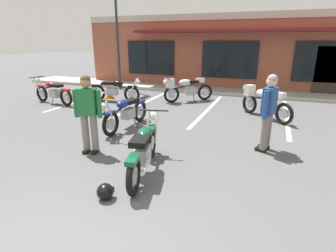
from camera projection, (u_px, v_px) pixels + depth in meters
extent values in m
plane|color=#515154|center=(166.00, 151.00, 5.95)|extent=(80.00, 80.00, 0.00)
cube|color=#A8A59E|center=(225.00, 91.00, 12.70)|extent=(22.00, 1.80, 0.14)
cube|color=brown|center=(238.00, 51.00, 15.41)|extent=(15.23, 6.20, 3.53)
cube|color=#B2AD9E|center=(232.00, 16.00, 12.14)|extent=(15.23, 0.06, 0.30)
cube|color=black|center=(151.00, 58.00, 14.11)|extent=(2.60, 0.06, 1.70)
cube|color=black|center=(229.00, 60.00, 12.72)|extent=(2.60, 0.06, 1.70)
cube|color=black|center=(327.00, 62.00, 11.32)|extent=(2.60, 0.06, 1.70)
cube|color=#33281E|center=(329.00, 72.00, 11.40)|extent=(1.10, 0.06, 2.10)
cube|color=maroon|center=(230.00, 31.00, 11.96)|extent=(9.14, 0.90, 0.12)
cube|color=silver|center=(87.00, 99.00, 11.27)|extent=(0.12, 4.80, 0.01)
cube|color=silver|center=(143.00, 104.00, 10.39)|extent=(0.12, 4.80, 0.01)
cube|color=silver|center=(208.00, 110.00, 9.52)|extent=(0.12, 4.80, 0.01)
cube|color=silver|center=(287.00, 117.00, 8.64)|extent=(0.12, 4.80, 0.01)
torus|color=black|center=(134.00, 176.00, 4.22)|extent=(0.25, 0.65, 0.64)
cylinder|color=#B7B7BC|center=(134.00, 176.00, 4.22)|extent=(0.13, 0.29, 0.29)
torus|color=black|center=(151.00, 143.00, 5.58)|extent=(0.25, 0.65, 0.64)
cylinder|color=#B7B7BC|center=(151.00, 143.00, 5.58)|extent=(0.13, 0.29, 0.29)
cylinder|color=silver|center=(148.00, 126.00, 5.59)|extent=(0.12, 0.33, 0.66)
cylinder|color=silver|center=(156.00, 127.00, 5.56)|extent=(0.12, 0.33, 0.66)
cylinder|color=black|center=(152.00, 110.00, 5.55)|extent=(0.65, 0.18, 0.03)
sphere|color=silver|center=(153.00, 116.00, 5.67)|extent=(0.20, 0.20, 0.17)
cube|color=#0F4C2D|center=(151.00, 128.00, 5.52)|extent=(0.22, 0.38, 0.06)
cube|color=#9E9EA3|center=(143.00, 154.00, 4.80)|extent=(0.33, 0.44, 0.28)
cylinder|color=silver|center=(146.00, 166.00, 4.44)|extent=(0.20, 0.55, 0.07)
cylinder|color=black|center=(145.00, 138.00, 4.91)|extent=(0.28, 0.93, 0.26)
ellipsoid|color=#0F4C2D|center=(145.00, 133.00, 4.91)|extent=(0.36, 0.53, 0.22)
cube|color=black|center=(140.00, 140.00, 4.57)|extent=(0.39, 0.57, 0.10)
cube|color=#0F4C2D|center=(133.00, 160.00, 4.11)|extent=(0.24, 0.39, 0.08)
cylinder|color=black|center=(132.00, 169.00, 4.83)|extent=(0.14, 0.05, 0.29)
torus|color=black|center=(205.00, 92.00, 10.93)|extent=(0.55, 0.49, 0.64)
cylinder|color=#B7B7BC|center=(205.00, 92.00, 10.93)|extent=(0.26, 0.23, 0.29)
torus|color=black|center=(172.00, 95.00, 10.47)|extent=(0.55, 0.49, 0.64)
cylinder|color=#B7B7BC|center=(172.00, 95.00, 10.47)|extent=(0.26, 0.23, 0.29)
cylinder|color=silver|center=(170.00, 87.00, 10.26)|extent=(0.28, 0.25, 0.66)
cylinder|color=silver|center=(168.00, 86.00, 10.42)|extent=(0.28, 0.25, 0.66)
cylinder|color=black|center=(167.00, 78.00, 10.22)|extent=(0.45, 0.52, 0.03)
sphere|color=silver|center=(165.00, 82.00, 10.24)|extent=(0.24, 0.24, 0.17)
cube|color=silver|center=(171.00, 87.00, 10.37)|extent=(0.36, 0.34, 0.06)
cube|color=#9E9EA3|center=(191.00, 91.00, 10.70)|extent=(0.46, 0.44, 0.28)
cylinder|color=silver|center=(197.00, 91.00, 10.96)|extent=(0.46, 0.41, 0.07)
cylinder|color=black|center=(186.00, 86.00, 10.56)|extent=(0.75, 0.66, 0.26)
ellipsoid|color=silver|center=(185.00, 82.00, 10.52)|extent=(0.59, 0.57, 0.26)
cube|color=silver|center=(170.00, 83.00, 10.32)|extent=(0.36, 0.37, 0.36)
cube|color=black|center=(193.00, 82.00, 10.62)|extent=(0.46, 0.44, 0.10)
cube|color=silver|center=(200.00, 80.00, 10.70)|extent=(0.37, 0.36, 0.16)
cylinder|color=black|center=(194.00, 99.00, 10.64)|extent=(0.11, 0.12, 0.29)
torus|color=black|center=(98.00, 93.00, 10.82)|extent=(0.65, 0.20, 0.64)
cylinder|color=#B7B7BC|center=(98.00, 93.00, 10.82)|extent=(0.29, 0.10, 0.29)
torus|color=black|center=(132.00, 94.00, 10.53)|extent=(0.65, 0.20, 0.64)
cylinder|color=#B7B7BC|center=(132.00, 94.00, 10.53)|extent=(0.29, 0.10, 0.29)
cylinder|color=silver|center=(135.00, 86.00, 10.50)|extent=(0.33, 0.09, 0.66)
cylinder|color=silver|center=(133.00, 87.00, 10.33)|extent=(0.33, 0.09, 0.66)
cylinder|color=black|center=(136.00, 78.00, 10.30)|extent=(0.13, 0.66, 0.03)
sphere|color=silver|center=(138.00, 82.00, 10.32)|extent=(0.19, 0.19, 0.17)
cube|color=black|center=(132.00, 87.00, 10.43)|extent=(0.38, 0.19, 0.06)
cube|color=#9E9EA3|center=(112.00, 91.00, 10.67)|extent=(0.43, 0.30, 0.28)
cylinder|color=silver|center=(102.00, 93.00, 10.62)|extent=(0.55, 0.15, 0.07)
cylinder|color=black|center=(117.00, 86.00, 10.55)|extent=(0.94, 0.20, 0.26)
ellipsoid|color=black|center=(117.00, 84.00, 10.52)|extent=(0.51, 0.33, 0.22)
cube|color=black|center=(109.00, 83.00, 10.60)|extent=(0.56, 0.36, 0.10)
cube|color=black|center=(97.00, 86.00, 10.74)|extent=(0.38, 0.21, 0.08)
cylinder|color=black|center=(113.00, 97.00, 10.93)|extent=(0.04, 0.14, 0.29)
torus|color=black|center=(284.00, 114.00, 7.74)|extent=(0.53, 0.51, 0.64)
cylinder|color=#B7B7BC|center=(284.00, 114.00, 7.74)|extent=(0.25, 0.24, 0.29)
torus|color=black|center=(249.00, 104.00, 8.98)|extent=(0.53, 0.51, 0.64)
cylinder|color=#B7B7BC|center=(249.00, 104.00, 8.98)|extent=(0.25, 0.24, 0.29)
cylinder|color=silver|center=(246.00, 94.00, 8.93)|extent=(0.27, 0.26, 0.66)
cylinder|color=silver|center=(250.00, 93.00, 9.01)|extent=(0.27, 0.26, 0.66)
cylinder|color=black|center=(248.00, 84.00, 8.94)|extent=(0.48, 0.50, 0.03)
sphere|color=silver|center=(246.00, 87.00, 9.05)|extent=(0.24, 0.24, 0.17)
cube|color=beige|center=(249.00, 95.00, 8.93)|extent=(0.36, 0.35, 0.06)
cube|color=#9E9EA3|center=(268.00, 106.00, 8.27)|extent=(0.46, 0.45, 0.28)
cylinder|color=silver|center=(280.00, 110.00, 8.02)|extent=(0.45, 0.43, 0.07)
cylinder|color=black|center=(264.00, 97.00, 8.37)|extent=(0.72, 0.69, 0.26)
ellipsoid|color=beige|center=(263.00, 93.00, 8.37)|extent=(0.58, 0.58, 0.26)
cube|color=beige|center=(250.00, 90.00, 8.89)|extent=(0.37, 0.37, 0.36)
cube|color=black|center=(272.00, 95.00, 8.07)|extent=(0.46, 0.45, 0.10)
cube|color=beige|center=(280.00, 95.00, 7.80)|extent=(0.37, 0.37, 0.16)
cylinder|color=black|center=(264.00, 116.00, 8.21)|extent=(0.11, 0.11, 0.29)
torus|color=black|center=(140.00, 111.00, 8.06)|extent=(0.14, 0.65, 0.64)
cylinder|color=#B7B7BC|center=(140.00, 111.00, 8.06)|extent=(0.08, 0.29, 0.29)
torus|color=black|center=(111.00, 124.00, 6.82)|extent=(0.14, 0.65, 0.64)
cylinder|color=#B7B7BC|center=(111.00, 124.00, 6.82)|extent=(0.08, 0.29, 0.29)
cylinder|color=silver|center=(111.00, 113.00, 6.60)|extent=(0.07, 0.33, 0.66)
cylinder|color=silver|center=(105.00, 112.00, 6.67)|extent=(0.07, 0.33, 0.66)
cylinder|color=black|center=(105.00, 100.00, 6.47)|extent=(0.66, 0.08, 0.03)
sphere|color=silver|center=(103.00, 107.00, 6.44)|extent=(0.18, 0.18, 0.17)
cube|color=navy|center=(109.00, 113.00, 6.69)|extent=(0.16, 0.37, 0.06)
cube|color=#9E9EA3|center=(128.00, 113.00, 7.48)|extent=(0.27, 0.42, 0.28)
cylinder|color=silver|center=(131.00, 111.00, 7.87)|extent=(0.11, 0.55, 0.07)
cylinder|color=black|center=(124.00, 106.00, 7.24)|extent=(0.12, 0.94, 0.26)
ellipsoid|color=navy|center=(123.00, 104.00, 7.19)|extent=(0.29, 0.50, 0.22)
cube|color=black|center=(130.00, 101.00, 7.51)|extent=(0.31, 0.54, 0.10)
cube|color=navy|center=(140.00, 102.00, 7.99)|extent=(0.18, 0.37, 0.08)
cylinder|color=black|center=(135.00, 122.00, 7.55)|extent=(0.14, 0.03, 0.29)
torus|color=black|center=(66.00, 98.00, 9.94)|extent=(0.65, 0.22, 0.64)
cylinder|color=#B7B7BC|center=(66.00, 98.00, 9.94)|extent=(0.29, 0.11, 0.29)
torus|color=black|center=(42.00, 94.00, 10.66)|extent=(0.65, 0.22, 0.64)
cylinder|color=#B7B7BC|center=(42.00, 94.00, 10.66)|extent=(0.29, 0.11, 0.29)
cylinder|color=silver|center=(37.00, 86.00, 10.54)|extent=(0.33, 0.10, 0.66)
cylinder|color=silver|center=(41.00, 85.00, 10.69)|extent=(0.33, 0.10, 0.66)
cylinder|color=black|center=(37.00, 77.00, 10.56)|extent=(0.15, 0.65, 0.03)
sphere|color=silver|center=(36.00, 80.00, 10.64)|extent=(0.20, 0.20, 0.17)
cube|color=#B70F14|center=(40.00, 86.00, 10.59)|extent=(0.38, 0.20, 0.06)
cube|color=#9E9EA3|center=(55.00, 94.00, 10.24)|extent=(0.44, 0.31, 0.28)
cylinder|color=silver|center=(64.00, 95.00, 10.18)|extent=(0.55, 0.17, 0.07)
cylinder|color=black|center=(51.00, 87.00, 10.26)|extent=(0.94, 0.23, 0.26)
ellipsoid|color=#B70F14|center=(50.00, 85.00, 10.25)|extent=(0.52, 0.34, 0.22)
cube|color=black|center=(56.00, 86.00, 10.07)|extent=(0.56, 0.37, 0.10)
cube|color=#B70F14|center=(66.00, 90.00, 9.84)|extent=(0.38, 0.22, 0.08)
cylinder|color=black|center=(53.00, 101.00, 10.13)|extent=(0.05, 0.14, 0.29)
cube|color=black|center=(95.00, 151.00, 5.86)|extent=(0.16, 0.26, 0.08)
cube|color=black|center=(87.00, 151.00, 5.88)|extent=(0.16, 0.26, 0.08)
cylinder|color=slate|center=(94.00, 132.00, 5.77)|extent=(0.18, 0.18, 0.80)
cylinder|color=slate|center=(85.00, 132.00, 5.79)|extent=(0.18, 0.18, 0.80)
cube|color=#1E6633|center=(87.00, 102.00, 5.58)|extent=(0.42, 0.31, 0.56)
cylinder|color=#1E6633|center=(99.00, 104.00, 5.56)|extent=(0.12, 0.12, 0.58)
cylinder|color=#1E6633|center=(76.00, 103.00, 5.62)|extent=(0.12, 0.12, 0.58)
sphere|color=#A07556|center=(85.00, 82.00, 5.46)|extent=(0.27, 0.27, 0.22)
sphere|color=brown|center=(85.00, 80.00, 5.45)|extent=(0.26, 0.26, 0.21)
cube|color=black|center=(261.00, 150.00, 5.94)|extent=(0.26, 0.16, 0.08)
cube|color=black|center=(264.00, 147.00, 6.09)|extent=(0.26, 0.16, 0.08)
cylinder|color=slate|center=(265.00, 132.00, 5.79)|extent=(0.19, 0.19, 0.80)
cylinder|color=slate|center=(268.00, 130.00, 5.94)|extent=(0.19, 0.19, 0.80)
cube|color=#23478C|center=(270.00, 101.00, 5.67)|extent=(0.32, 0.43, 0.56)
cylinder|color=#23478C|center=(265.00, 105.00, 5.49)|extent=(0.12, 0.12, 0.58)
cylinder|color=#23478C|center=(273.00, 101.00, 5.87)|extent=(0.12, 0.12, 0.58)
sphere|color=beige|center=(272.00, 82.00, 5.55)|extent=(0.27, 0.27, 0.22)
sphere|color=gray|center=(273.00, 79.00, 5.53)|extent=(0.26, 0.26, 0.21)
sphere|color=black|center=(105.00, 192.00, 4.13)|extent=(0.26, 0.26, 0.26)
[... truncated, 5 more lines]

